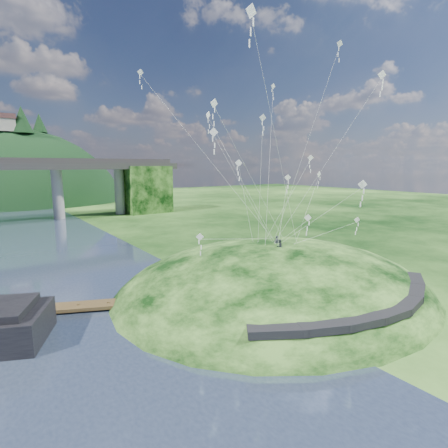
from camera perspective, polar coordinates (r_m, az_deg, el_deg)
ground at (r=32.78m, az=0.40°, el=-14.31°), size 320.00×320.00×0.00m
grass_hill at (r=39.54m, az=8.31°, el=-12.47°), size 36.00×32.00×13.00m
footpath at (r=31.04m, az=23.22°, el=-12.37°), size 22.29×5.84×0.83m
wooden_dock at (r=35.34m, az=-18.37°, el=-12.32°), size 12.14×6.82×0.89m
kite_flyers at (r=36.99m, az=8.88°, el=-2.26°), size 1.48×1.77×1.63m
kite_swarm at (r=36.20m, az=9.14°, el=13.22°), size 20.47×17.65×19.68m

